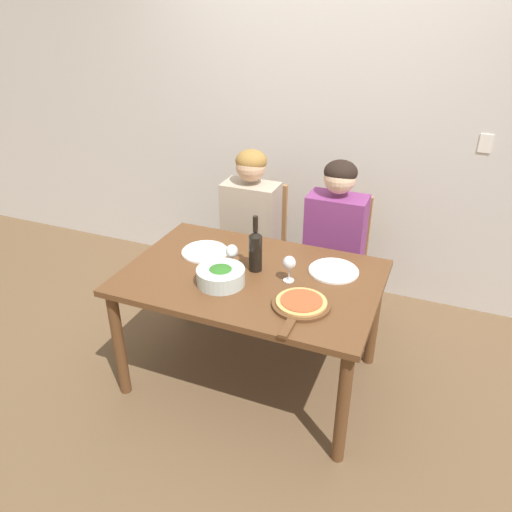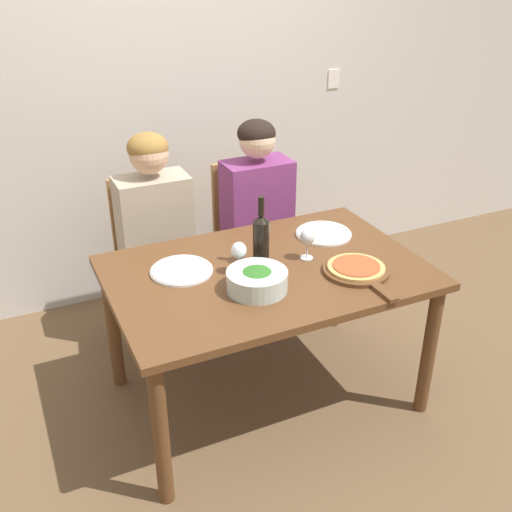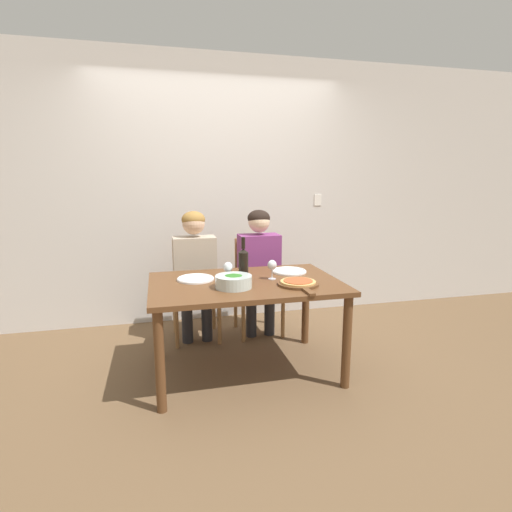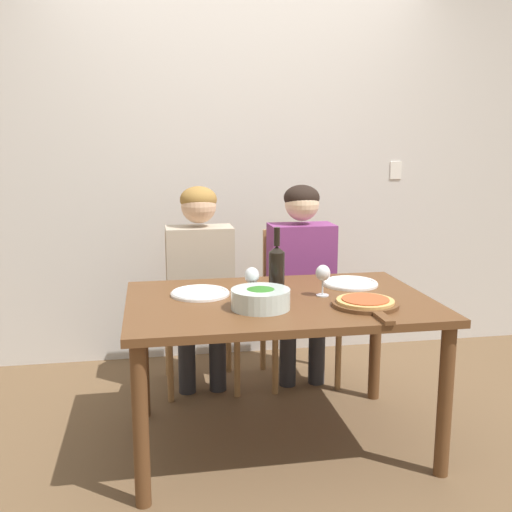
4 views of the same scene
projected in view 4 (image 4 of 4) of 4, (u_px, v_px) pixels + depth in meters
The scene contains 14 objects.
ground_plane at pixel (278, 442), 2.93m from camera, with size 40.00×40.00×0.00m, color brown.
back_wall at pixel (238, 156), 3.95m from camera, with size 10.00×0.06×2.70m.
dining_table at pixel (279, 317), 2.81m from camera, with size 1.41×0.94×0.73m.
chair_left at pixel (199, 305), 3.59m from camera, with size 0.42×0.42×0.91m.
chair_right at pixel (297, 300), 3.70m from camera, with size 0.42×0.42×0.91m.
person_woman at pixel (200, 270), 3.44m from camera, with size 0.47×0.51×1.20m.
person_man at pixel (302, 267), 3.54m from camera, with size 0.47×0.51×1.20m.
wine_bottle at pixel (276, 269), 2.83m from camera, with size 0.08×0.08×0.33m.
broccoli_bowl at pixel (261, 298), 2.63m from camera, with size 0.26×0.26×0.10m.
dinner_plate_left at pixel (200, 293), 2.86m from camera, with size 0.28×0.28×0.02m.
dinner_plate_right at pixel (350, 283), 3.06m from camera, with size 0.28×0.28×0.02m.
pizza_on_board at pixel (366, 303), 2.66m from camera, with size 0.30×0.44×0.04m.
wine_glass_left at pixel (252, 277), 2.78m from camera, with size 0.07×0.07×0.15m.
wine_glass_right at pixel (323, 274), 2.83m from camera, with size 0.07×0.07×0.15m.
Camera 4 is at (-0.58, -2.65, 1.46)m, focal length 42.00 mm.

